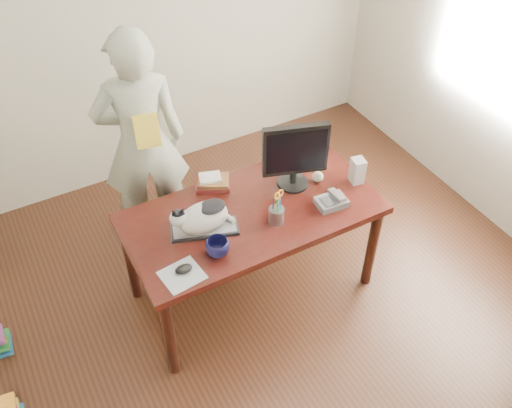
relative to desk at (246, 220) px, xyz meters
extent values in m
plane|color=black|center=(0.00, -0.68, -0.60)|extent=(4.50, 4.50, 0.00)
plane|color=beige|center=(0.00, 1.57, 0.75)|extent=(4.00, 0.00, 4.00)
cube|color=black|center=(0.00, -0.08, 0.12)|extent=(1.60, 0.80, 0.05)
cylinder|color=black|center=(-0.74, -0.42, -0.25)|extent=(0.07, 0.07, 0.70)
cylinder|color=black|center=(0.74, -0.42, -0.25)|extent=(0.07, 0.07, 0.70)
cylinder|color=black|center=(-0.74, 0.26, -0.25)|extent=(0.07, 0.07, 0.70)
cylinder|color=black|center=(0.74, 0.26, -0.25)|extent=(0.07, 0.07, 0.70)
cube|color=black|center=(0.00, 0.28, -0.20)|extent=(1.45, 0.03, 0.50)
cube|color=black|center=(-0.33, -0.09, 0.16)|extent=(0.43, 0.27, 0.02)
cube|color=#9E9EA3|center=(-0.33, -0.09, 0.17)|extent=(0.40, 0.24, 0.00)
ellipsoid|color=silver|center=(-0.33, -0.09, 0.26)|extent=(0.35, 0.28, 0.19)
ellipsoid|color=silver|center=(-0.47, -0.06, 0.30)|extent=(0.14, 0.14, 0.10)
ellipsoid|color=black|center=(-0.47, -0.06, 0.33)|extent=(0.10, 0.09, 0.04)
cone|color=black|center=(-0.50, -0.06, 0.35)|extent=(0.07, 0.06, 0.06)
cone|color=black|center=(-0.45, -0.08, 0.35)|extent=(0.06, 0.06, 0.06)
ellipsoid|color=black|center=(-0.28, -0.11, 0.34)|extent=(0.19, 0.17, 0.04)
cylinder|color=silver|center=(-0.18, -0.09, 0.19)|extent=(0.06, 0.13, 0.04)
cylinder|color=black|center=(0.36, 0.02, 0.16)|extent=(0.26, 0.26, 0.02)
cylinder|color=black|center=(0.36, 0.02, 0.21)|extent=(0.05, 0.05, 0.09)
cube|color=black|center=(0.35, 0.00, 0.44)|extent=(0.41, 0.17, 0.35)
cube|color=black|center=(0.34, -0.02, 0.44)|extent=(0.36, 0.12, 0.30)
cylinder|color=gray|center=(0.08, -0.23, 0.20)|extent=(0.12, 0.12, 0.11)
cylinder|color=black|center=(0.06, -0.23, 0.29)|extent=(0.02, 0.04, 0.16)
cylinder|color=#0B4AA0|center=(0.10, -0.24, 0.29)|extent=(0.02, 0.04, 0.16)
cylinder|color=red|center=(0.08, -0.21, 0.29)|extent=(0.02, 0.04, 0.16)
cylinder|color=#177719|center=(0.08, -0.25, 0.29)|extent=(0.03, 0.03, 0.16)
cylinder|color=#9E9EA3|center=(0.09, -0.24, 0.30)|extent=(0.02, 0.03, 0.12)
cylinder|color=#9E9EA3|center=(0.10, -0.23, 0.30)|extent=(0.01, 0.03, 0.12)
torus|color=orange|center=(0.08, -0.24, 0.37)|extent=(0.05, 0.03, 0.05)
torus|color=orange|center=(0.11, -0.23, 0.37)|extent=(0.05, 0.03, 0.05)
cube|color=#B3BAC0|center=(-0.59, -0.35, 0.15)|extent=(0.24, 0.23, 0.01)
ellipsoid|color=black|center=(-0.57, -0.33, 0.17)|extent=(0.11, 0.08, 0.04)
imported|color=black|center=(-0.35, -0.30, 0.20)|extent=(0.19, 0.19, 0.11)
cube|color=#5D5D62|center=(0.46, -0.27, 0.17)|extent=(0.20, 0.15, 0.05)
cube|color=#3A3A3D|center=(0.43, -0.28, 0.20)|extent=(0.08, 0.10, 0.01)
cube|color=#9E9EA3|center=(0.51, -0.26, 0.21)|extent=(0.06, 0.16, 0.06)
cube|color=#99999B|center=(0.74, -0.16, 0.24)|extent=(0.09, 0.10, 0.18)
sphere|color=white|center=(0.52, -0.03, 0.18)|extent=(0.07, 0.07, 0.07)
cube|color=#541616|center=(-0.12, 0.26, 0.17)|extent=(0.26, 0.23, 0.03)
cube|color=brown|center=(-0.11, 0.25, 0.20)|extent=(0.24, 0.23, 0.03)
cube|color=white|center=(-0.13, 0.26, 0.22)|extent=(0.16, 0.14, 0.02)
cube|color=#5D5D62|center=(0.48, 0.25, 0.17)|extent=(0.19, 0.22, 0.05)
cube|color=#3A3A3D|center=(0.48, 0.22, 0.20)|extent=(0.12, 0.12, 0.01)
imported|color=silver|center=(-0.39, 0.80, 0.25)|extent=(0.69, 0.53, 1.70)
cube|color=yellow|center=(-0.39, 0.63, 0.45)|extent=(0.18, 0.13, 0.22)
camera|label=1|loc=(-1.22, -2.35, 2.60)|focal=40.00mm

